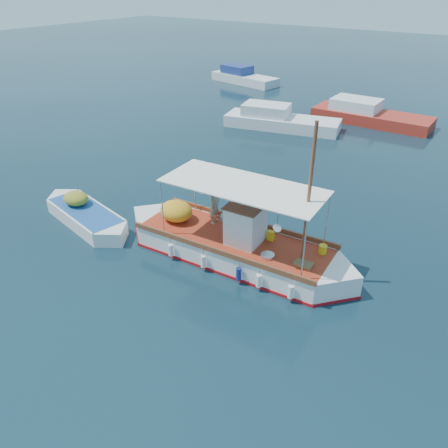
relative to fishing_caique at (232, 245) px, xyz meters
The scene contains 6 objects.
ground 0.56m from the fishing_caique, 51.37° to the right, with size 160.00×160.00×0.00m, color black.
fishing_caique is the anchor object (origin of this frame).
dinghy 7.04m from the fishing_caique, 168.35° to the right, with size 5.71×2.47×1.42m.
bg_boat_nw 16.82m from the fishing_caique, 112.28° to the left, with size 8.36×4.18×1.80m.
bg_boat_n 20.50m from the fishing_caique, 94.31° to the left, with size 8.48×2.81×1.80m.
bg_boat_far_w 31.28m from the fishing_caique, 121.61° to the left, with size 7.49×3.52×1.80m.
Camera 1 is at (7.68, -11.75, 9.67)m, focal length 35.00 mm.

